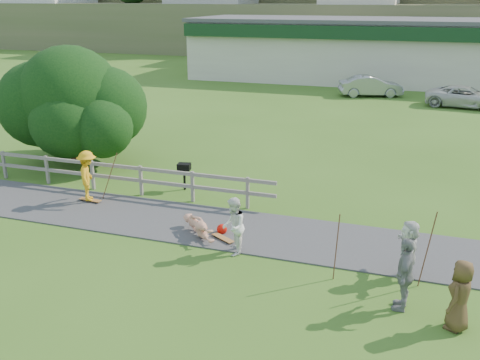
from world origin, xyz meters
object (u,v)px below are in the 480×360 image
at_px(skater_rider, 88,179).
at_px(bbq, 184,177).
at_px(spectator_b, 405,274).
at_px(car_white, 466,97).
at_px(spectator_c, 460,296).
at_px(car_silver, 371,86).
at_px(spectator_a, 233,226).
at_px(spectator_d, 408,250).
at_px(skater_fallen, 199,226).
at_px(tree, 73,120).

bearing_deg(skater_rider, bbq, -77.72).
relative_size(spectator_b, car_white, 0.36).
distance_m(spectator_c, car_silver, 28.89).
distance_m(spectator_a, spectator_c, 5.99).
xyz_separation_m(spectator_b, spectator_c, (1.14, -0.44, -0.08)).
distance_m(spectator_d, bbq, 9.07).
distance_m(skater_fallen, spectator_a, 1.64).
height_order(skater_fallen, spectator_d, spectator_d).
xyz_separation_m(skater_fallen, spectator_a, (1.36, -0.77, 0.51)).
xyz_separation_m(car_white, tree, (-16.62, -18.35, 1.16)).
relative_size(spectator_a, car_silver, 0.37).
xyz_separation_m(spectator_c, car_silver, (-4.59, 28.52, -0.07)).
bearing_deg(bbq, spectator_b, -46.08).
distance_m(skater_rider, spectator_a, 6.37).
bearing_deg(spectator_a, car_silver, 161.87).
height_order(spectator_c, spectator_d, spectator_c).
xyz_separation_m(skater_fallen, spectator_c, (7.06, -2.59, 0.49)).
height_order(car_white, tree, tree).
bearing_deg(skater_fallen, skater_rider, 117.97).
height_order(spectator_d, car_silver, spectator_d).
relative_size(skater_rider, tree, 0.25).
relative_size(car_white, tree, 0.71).
xyz_separation_m(spectator_b, tree, (-13.86, 7.50, 0.97)).
bearing_deg(car_silver, tree, 135.27).
bearing_deg(tree, car_silver, 63.15).
distance_m(spectator_b, car_white, 25.99).
height_order(spectator_b, tree, tree).
distance_m(spectator_b, tree, 15.79).
relative_size(skater_rider, car_white, 0.36).
bearing_deg(skater_rider, spectator_a, -138.03).
bearing_deg(car_silver, skater_fallen, 156.68).
relative_size(spectator_a, spectator_d, 1.04).
bearing_deg(spectator_c, spectator_a, -85.45).
height_order(spectator_c, car_white, spectator_c).
xyz_separation_m(spectator_c, tree, (-15.01, 7.94, 1.05)).
relative_size(skater_fallen, bbq, 1.66).
distance_m(spectator_d, tree, 15.17).
distance_m(skater_rider, spectator_b, 11.13).
bearing_deg(bbq, skater_rider, -149.37).
bearing_deg(car_silver, spectator_a, 159.74).
relative_size(spectator_c, car_silver, 0.36).
xyz_separation_m(spectator_b, bbq, (-7.99, 5.74, -0.37)).
bearing_deg(skater_rider, skater_fallen, -134.78).
bearing_deg(spectator_d, spectator_b, -7.38).
bearing_deg(spectator_b, skater_rider, -103.48).
height_order(car_white, bbq, car_white).
relative_size(spectator_d, car_silver, 0.35).
bearing_deg(car_white, skater_rider, 156.89).
relative_size(spectator_b, car_silver, 0.40).
xyz_separation_m(spectator_d, bbq, (-8.02, 4.23, -0.28)).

